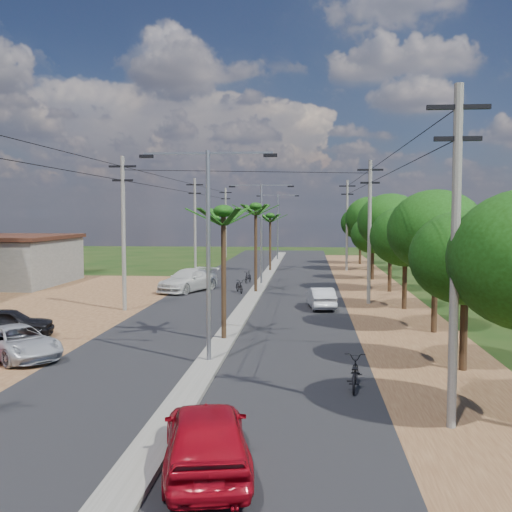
% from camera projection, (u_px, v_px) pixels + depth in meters
% --- Properties ---
extents(ground, '(160.00, 160.00, 0.00)m').
position_uv_depth(ground, '(209.00, 365.00, 22.47)').
color(ground, black).
rests_on(ground, ground).
extents(road, '(12.00, 110.00, 0.04)m').
position_uv_depth(road, '(249.00, 304.00, 37.38)').
color(road, black).
rests_on(road, ground).
extents(median, '(1.00, 90.00, 0.18)m').
position_uv_depth(median, '(253.00, 297.00, 40.35)').
color(median, '#605E56').
rests_on(median, ground).
extents(dirt_shoulder_east, '(5.00, 90.00, 0.03)m').
position_uv_depth(dirt_shoulder_east, '(387.00, 306.00, 36.64)').
color(dirt_shoulder_east, '#54321D').
rests_on(dirt_shoulder_east, ground).
extents(low_shed, '(10.40, 10.40, 3.95)m').
position_uv_depth(low_shed, '(0.00, 260.00, 48.01)').
color(low_shed, '#605E56').
rests_on(low_shed, ground).
extents(tree_east_b, '(4.00, 4.00, 5.83)m').
position_uv_depth(tree_east_b, '(465.00, 258.00, 21.37)').
color(tree_east_b, black).
rests_on(tree_east_b, ground).
extents(tree_east_c, '(4.60, 4.60, 6.83)m').
position_uv_depth(tree_east_c, '(436.00, 231.00, 28.24)').
color(tree_east_c, black).
rests_on(tree_east_c, ground).
extents(tree_east_d, '(4.20, 4.20, 6.13)m').
position_uv_depth(tree_east_d, '(405.00, 236.00, 35.26)').
color(tree_east_d, black).
rests_on(tree_east_d, ground).
extents(tree_east_e, '(4.80, 4.80, 7.14)m').
position_uv_depth(tree_east_e, '(391.00, 222.00, 43.14)').
color(tree_east_e, black).
rests_on(tree_east_e, ground).
extents(tree_east_f, '(3.80, 3.80, 5.52)m').
position_uv_depth(tree_east_f, '(373.00, 235.00, 51.21)').
color(tree_east_f, black).
rests_on(tree_east_f, ground).
extents(tree_east_g, '(5.00, 5.00, 7.38)m').
position_uv_depth(tree_east_g, '(371.00, 218.00, 59.01)').
color(tree_east_g, black).
rests_on(tree_east_g, ground).
extents(tree_east_h, '(4.40, 4.40, 6.52)m').
position_uv_depth(tree_east_h, '(360.00, 223.00, 67.02)').
color(tree_east_h, black).
rests_on(tree_east_h, ground).
extents(palm_median_near, '(2.00, 2.00, 6.15)m').
position_uv_depth(palm_median_near, '(223.00, 217.00, 26.06)').
color(palm_median_near, black).
rests_on(palm_median_near, ground).
extents(palm_median_mid, '(2.00, 2.00, 6.55)m').
position_uv_depth(palm_median_mid, '(256.00, 211.00, 41.93)').
color(palm_median_mid, black).
rests_on(palm_median_mid, ground).
extents(palm_median_far, '(2.00, 2.00, 5.85)m').
position_uv_depth(palm_median_far, '(270.00, 218.00, 57.87)').
color(palm_median_far, black).
rests_on(palm_median_far, ground).
extents(streetlight_near, '(5.10, 0.18, 8.00)m').
position_uv_depth(streetlight_near, '(208.00, 238.00, 22.13)').
color(streetlight_near, gray).
rests_on(streetlight_near, ground).
extents(streetlight_mid, '(5.10, 0.18, 8.00)m').
position_uv_depth(streetlight_mid, '(261.00, 225.00, 46.98)').
color(streetlight_mid, gray).
rests_on(streetlight_mid, ground).
extents(streetlight_far, '(5.10, 0.18, 8.00)m').
position_uv_depth(streetlight_far, '(278.00, 221.00, 71.82)').
color(streetlight_far, gray).
rests_on(streetlight_far, ground).
extents(utility_pole_w_b, '(1.60, 0.24, 9.00)m').
position_uv_depth(utility_pole_w_b, '(123.00, 230.00, 34.67)').
color(utility_pole_w_b, '#605E56').
rests_on(utility_pole_w_b, ground).
extents(utility_pole_w_c, '(1.60, 0.24, 9.00)m').
position_uv_depth(utility_pole_w_c, '(195.00, 223.00, 56.53)').
color(utility_pole_w_c, '#605E56').
rests_on(utility_pole_w_c, ground).
extents(utility_pole_w_d, '(1.60, 0.24, 9.00)m').
position_uv_depth(utility_pole_w_d, '(226.00, 221.00, 77.40)').
color(utility_pole_w_d, '#605E56').
rests_on(utility_pole_w_d, ground).
extents(utility_pole_e_a, '(1.60, 0.24, 9.00)m').
position_uv_depth(utility_pole_e_a, '(455.00, 249.00, 15.52)').
color(utility_pole_e_a, '#605E56').
rests_on(utility_pole_e_a, ground).
extents(utility_pole_e_b, '(1.60, 0.24, 9.00)m').
position_uv_depth(utility_pole_e_b, '(369.00, 228.00, 37.38)').
color(utility_pole_e_b, '#605E56').
rests_on(utility_pole_e_b, ground).
extents(utility_pole_e_c, '(1.60, 0.24, 9.00)m').
position_uv_depth(utility_pole_e_c, '(347.00, 223.00, 59.24)').
color(utility_pole_e_c, '#605E56').
rests_on(utility_pole_e_c, ground).
extents(car_red_near, '(2.70, 4.84, 1.56)m').
position_uv_depth(car_red_near, '(206.00, 438.00, 13.08)').
color(car_red_near, maroon).
rests_on(car_red_near, ground).
extents(car_silver_mid, '(1.80, 3.99, 1.27)m').
position_uv_depth(car_silver_mid, '(321.00, 298.00, 35.68)').
color(car_silver_mid, '#ACAEB4').
rests_on(car_silver_mid, ground).
extents(car_white_far, '(4.32, 6.00, 1.61)m').
position_uv_depth(car_white_far, '(188.00, 281.00, 43.49)').
color(car_white_far, '#B5B5B1').
rests_on(car_white_far, ground).
extents(car_parked_silver, '(4.84, 4.48, 1.26)m').
position_uv_depth(car_parked_silver, '(17.00, 343.00, 23.36)').
color(car_parked_silver, '#ACAEB4').
rests_on(car_parked_silver, ground).
extents(car_parked_dark, '(4.34, 2.61, 1.38)m').
position_uv_depth(car_parked_dark, '(8.00, 324.00, 27.14)').
color(car_parked_dark, black).
rests_on(car_parked_dark, ground).
extents(moto_rider_east, '(0.90, 2.03, 1.03)m').
position_uv_depth(moto_rider_east, '(354.00, 374.00, 19.29)').
color(moto_rider_east, black).
rests_on(moto_rider_east, ground).
extents(moto_rider_west_a, '(1.24, 1.99, 0.99)m').
position_uv_depth(moto_rider_west_a, '(239.00, 286.00, 42.75)').
color(moto_rider_west_a, black).
rests_on(moto_rider_west_a, ground).
extents(moto_rider_west_b, '(0.78, 1.71, 0.99)m').
position_uv_depth(moto_rider_west_b, '(248.00, 277.00, 48.88)').
color(moto_rider_west_b, black).
rests_on(moto_rider_west_b, ground).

